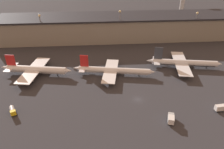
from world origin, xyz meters
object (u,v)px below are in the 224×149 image
airplane_2 (183,63)px  service_vehicle_3 (222,108)px  service_vehicle_2 (13,111)px  airplane_0 (36,70)px  airplane_1 (113,70)px  service_vehicle_1 (171,119)px

airplane_2 → service_vehicle_3: (2.59, -42.57, -1.41)m
airplane_2 → service_vehicle_2: airplane_2 is taller
airplane_0 → airplane_1: size_ratio=0.89×
service_vehicle_2 → service_vehicle_3: (94.33, -5.54, 0.14)m
airplane_0 → service_vehicle_3: size_ratio=5.54×
airplane_0 → service_vehicle_2: (-2.82, -34.80, -1.80)m
airplane_2 → service_vehicle_1: bearing=-105.5°
service_vehicle_1 → service_vehicle_3: service_vehicle_1 is taller
service_vehicle_1 → service_vehicle_2: bearing=98.9°
service_vehicle_3 → airplane_2: bearing=88.2°
service_vehicle_3 → airplane_0: bearing=150.9°
service_vehicle_2 → service_vehicle_1: bearing=55.7°
service_vehicle_2 → service_vehicle_3: bearing=61.4°
airplane_1 → service_vehicle_2: (-47.65, -31.03, -1.34)m
airplane_0 → airplane_2: bearing=11.5°
airplane_0 → service_vehicle_2: airplane_0 is taller
service_vehicle_2 → airplane_1: bearing=97.8°
airplane_0 → service_vehicle_2: 34.96m
airplane_2 → service_vehicle_1: size_ratio=7.19×
service_vehicle_2 → service_vehicle_3: size_ratio=0.77×
airplane_0 → service_vehicle_2: size_ratio=7.18×
airplane_1 → airplane_2: 44.49m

